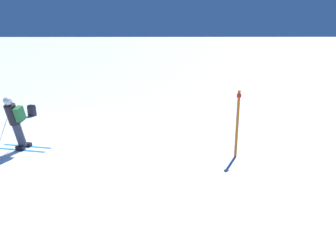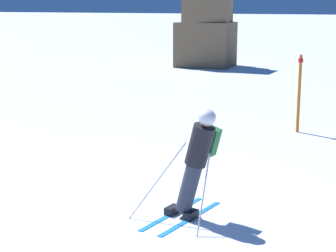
# 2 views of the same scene
# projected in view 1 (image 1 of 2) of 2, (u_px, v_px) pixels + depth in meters

# --- Properties ---
(ground_plane) EXTENTS (300.00, 300.00, 0.00)m
(ground_plane) POSITION_uv_depth(u_px,v_px,m) (35.00, 139.00, 11.58)
(ground_plane) COLOR white
(skier) EXTENTS (1.38, 1.80, 1.85)m
(skier) POSITION_uv_depth(u_px,v_px,m) (15.00, 120.00, 10.12)
(skier) COLOR #1E7AC6
(skier) RESTS_ON ground
(spare_backpack) EXTENTS (0.30, 0.35, 0.50)m
(spare_backpack) POSITION_uv_depth(u_px,v_px,m) (32.00, 111.00, 14.56)
(spare_backpack) COLOR black
(spare_backpack) RESTS_ON ground
(trail_marker) EXTENTS (0.13, 0.13, 2.05)m
(trail_marker) POSITION_uv_depth(u_px,v_px,m) (237.00, 121.00, 9.64)
(trail_marker) COLOR orange
(trail_marker) RESTS_ON ground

